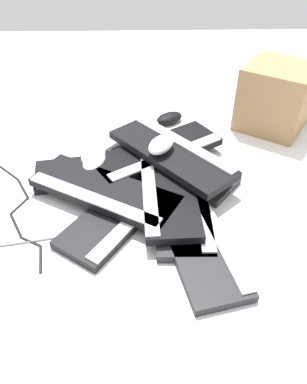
# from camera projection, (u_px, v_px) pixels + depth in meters

# --- Properties ---
(ground_plane) EXTENTS (3.20, 3.20, 0.00)m
(ground_plane) POSITION_uv_depth(u_px,v_px,m) (136.00, 197.00, 1.12)
(ground_plane) COLOR white
(keyboard_0) EXTENTS (0.16, 0.44, 0.03)m
(keyboard_0) POSITION_uv_depth(u_px,v_px,m) (182.00, 201.00, 1.09)
(keyboard_0) COLOR #232326
(keyboard_0) RESTS_ON ground
(keyboard_1) EXTENTS (0.44, 0.40, 0.03)m
(keyboard_1) POSITION_uv_depth(u_px,v_px,m) (171.00, 165.00, 1.23)
(keyboard_1) COLOR #232326
(keyboard_1) RESTS_ON ground
(keyboard_2) EXTENTS (0.46, 0.22, 0.03)m
(keyboard_2) POSITION_uv_depth(u_px,v_px,m) (105.00, 170.00, 1.20)
(keyboard_2) COLOR black
(keyboard_2) RESTS_ON ground
(keyboard_3) EXTENTS (0.37, 0.45, 0.03)m
(keyboard_3) POSITION_uv_depth(u_px,v_px,m) (125.00, 208.00, 1.07)
(keyboard_3) COLOR black
(keyboard_3) RESTS_ON ground
(keyboard_4) EXTENTS (0.25, 0.46, 0.03)m
(keyboard_4) POSITION_uv_depth(u_px,v_px,m) (196.00, 235.00, 0.98)
(keyboard_4) COLOR #232326
(keyboard_4) RESTS_ON ground
(keyboard_5) EXTENTS (0.45, 0.36, 0.03)m
(keyboard_5) POSITION_uv_depth(u_px,v_px,m) (158.00, 152.00, 1.23)
(keyboard_5) COLOR black
(keyboard_5) RESTS_ON keyboard_1
(keyboard_6) EXTENTS (0.40, 0.43, 0.03)m
(keyboard_6) POSITION_uv_depth(u_px,v_px,m) (171.00, 153.00, 1.17)
(keyboard_6) COLOR black
(keyboard_6) RESTS_ON keyboard_5
(keyboard_7) EXTENTS (0.16, 0.44, 0.03)m
(keyboard_7) POSITION_uv_depth(u_px,v_px,m) (167.00, 187.00, 1.09)
(keyboard_7) COLOR black
(keyboard_7) RESTS_ON keyboard_0
(keyboard_8) EXTENTS (0.46, 0.35, 0.03)m
(keyboard_8) POSITION_uv_depth(u_px,v_px,m) (104.00, 191.00, 1.08)
(keyboard_8) COLOR black
(keyboard_8) RESTS_ON keyboard_3
(mouse_0) EXTENTS (0.13, 0.12, 0.04)m
(mouse_0) POSITION_uv_depth(u_px,v_px,m) (169.00, 118.00, 1.45)
(mouse_0) COLOR black
(mouse_0) RESTS_ON ground
(mouse_1) EXTENTS (0.11, 0.13, 0.04)m
(mouse_1) POSITION_uv_depth(u_px,v_px,m) (161.00, 145.00, 1.14)
(mouse_1) COLOR silver
(mouse_1) RESTS_ON keyboard_6
(mouse_2) EXTENTS (0.10, 0.12, 0.04)m
(mouse_2) POSITION_uv_depth(u_px,v_px,m) (94.00, 162.00, 1.18)
(mouse_2) COLOR silver
(mouse_2) RESTS_ON keyboard_2
(mouse_3) EXTENTS (0.08, 0.12, 0.04)m
(mouse_3) POSITION_uv_depth(u_px,v_px,m) (92.00, 156.00, 1.20)
(mouse_3) COLOR silver
(mouse_3) RESTS_ON keyboard_2
(mouse_4) EXTENTS (0.09, 0.12, 0.04)m
(mouse_4) POSITION_uv_depth(u_px,v_px,m) (171.00, 140.00, 1.33)
(mouse_4) COLOR black
(mouse_4) RESTS_ON ground
(cable_0) EXTENTS (0.53, 0.48, 0.01)m
(cable_0) POSITION_uv_depth(u_px,v_px,m) (46.00, 228.00, 1.02)
(cable_0) COLOR #59595B
(cable_0) RESTS_ON ground
(cable_1) EXTENTS (0.35, 0.45, 0.01)m
(cable_1) POSITION_uv_depth(u_px,v_px,m) (13.00, 201.00, 1.10)
(cable_1) COLOR black
(cable_1) RESTS_ON ground
(cardboard_box) EXTENTS (0.32, 0.32, 0.24)m
(cardboard_box) POSITION_uv_depth(u_px,v_px,m) (276.00, 97.00, 1.37)
(cardboard_box) COLOR #9E774C
(cardboard_box) RESTS_ON ground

